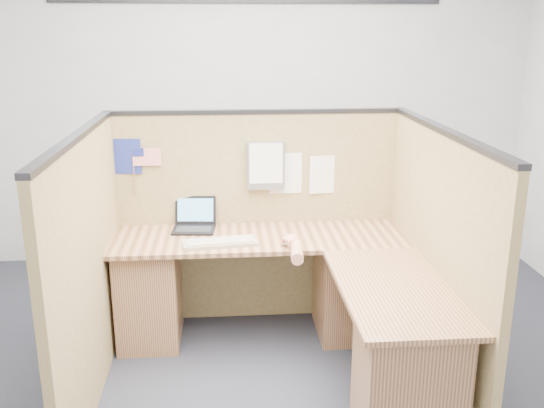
{
  "coord_description": "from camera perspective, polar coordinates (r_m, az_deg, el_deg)",
  "views": [
    {
      "loc": [
        -0.23,
        -3.13,
        2.07
      ],
      "look_at": [
        0.07,
        0.5,
        1.0
      ],
      "focal_mm": 40.0,
      "sensor_mm": 36.0,
      "label": 1
    }
  ],
  "objects": [
    {
      "name": "wall_back",
      "position": [
        5.42,
        -2.21,
        9.23
      ],
      "size": [
        5.0,
        0.0,
        5.0
      ],
      "primitive_type": "plane",
      "rotation": [
        1.57,
        0.0,
        0.0
      ],
      "color": "#A7AAAD",
      "rests_on": "floor"
    },
    {
      "name": "floor",
      "position": [
        3.75,
        -0.41,
        -17.1
      ],
      "size": [
        5.0,
        5.0,
        0.0
      ],
      "primitive_type": "plane",
      "color": "#1F202D",
      "rests_on": "ground"
    },
    {
      "name": "paper_left",
      "position": [
        4.23,
        1.29,
        2.91
      ],
      "size": [
        0.23,
        0.0,
        0.29
      ],
      "primitive_type": "cube",
      "rotation": [
        0.0,
        0.0,
        -0.0
      ],
      "color": "white",
      "rests_on": "cubicle_partitions"
    },
    {
      "name": "l_desk",
      "position": [
        3.82,
        2.05,
        -9.69
      ],
      "size": [
        1.95,
        1.75,
        0.73
      ],
      "color": "brown",
      "rests_on": "floor"
    },
    {
      "name": "file_holder",
      "position": [
        4.18,
        -0.59,
        3.65
      ],
      "size": [
        0.26,
        0.05,
        0.33
      ],
      "color": "slate",
      "rests_on": "cubicle_partitions"
    },
    {
      "name": "paper_right",
      "position": [
        4.27,
        4.94,
        2.77
      ],
      "size": [
        0.21,
        0.03,
        0.27
      ],
      "primitive_type": "cube",
      "rotation": [
        0.0,
        0.0,
        0.11
      ],
      "color": "white",
      "rests_on": "cubicle_partitions"
    },
    {
      "name": "laptop",
      "position": [
        4.21,
        -7.36,
        -1.62
      ],
      "size": [
        0.3,
        0.29,
        0.21
      ],
      "rotation": [
        0.0,
        0.0,
        -0.08
      ],
      "color": "black",
      "rests_on": "l_desk"
    },
    {
      "name": "cubicle_partitions",
      "position": [
        3.79,
        -0.91,
        -3.75
      ],
      "size": [
        2.06,
        1.83,
        1.53
      ],
      "color": "olive",
      "rests_on": "floor"
    },
    {
      "name": "mouse",
      "position": [
        3.85,
        1.77,
        -3.63
      ],
      "size": [
        0.12,
        0.09,
        0.05
      ],
      "primitive_type": "ellipsoid",
      "rotation": [
        0.0,
        0.0,
        -0.17
      ],
      "color": "#B3B3B7",
      "rests_on": "l_desk"
    },
    {
      "name": "blue_poster",
      "position": [
        4.23,
        -13.44,
        4.38
      ],
      "size": [
        0.18,
        0.02,
        0.24
      ],
      "primitive_type": "cube",
      "rotation": [
        0.0,
        0.0,
        -0.07
      ],
      "color": "navy",
      "rests_on": "cubicle_partitions"
    },
    {
      "name": "keyboard",
      "position": [
        3.89,
        -4.91,
        -3.63
      ],
      "size": [
        0.49,
        0.22,
        0.03
      ],
      "rotation": [
        0.0,
        0.0,
        0.13
      ],
      "color": "gray",
      "rests_on": "l_desk"
    },
    {
      "name": "hand_forearm",
      "position": [
        3.72,
        2.17,
        -4.15
      ],
      "size": [
        0.11,
        0.4,
        0.08
      ],
      "color": "tan",
      "rests_on": "l_desk"
    },
    {
      "name": "american_flag",
      "position": [
        4.21,
        -11.98,
        4.22
      ],
      "size": [
        0.19,
        0.01,
        0.33
      ],
      "color": "olive",
      "rests_on": "cubicle_partitions"
    }
  ]
}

